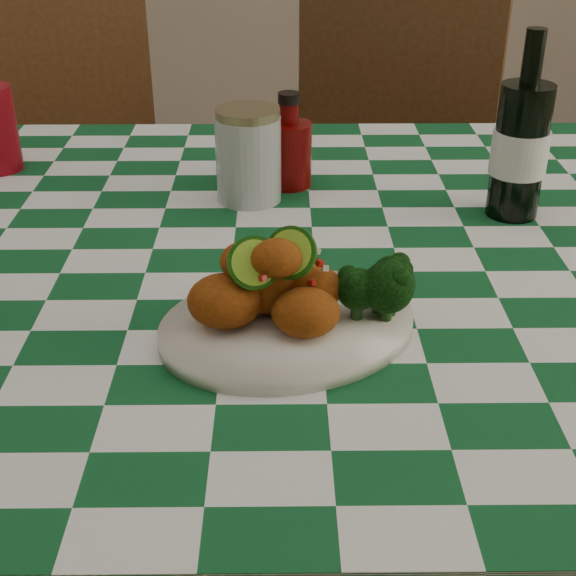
{
  "coord_description": "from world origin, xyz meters",
  "views": [
    {
      "loc": [
        0.06,
        -0.92,
        1.24
      ],
      "look_at": [
        0.07,
        -0.2,
        0.84
      ],
      "focal_mm": 50.0,
      "sensor_mm": 36.0,
      "label": 1
    }
  ],
  "objects_px": {
    "dining_table": "(242,482)",
    "mason_jar": "(248,155)",
    "beer_bottle": "(523,126)",
    "wooden_chair_left": "(85,218)",
    "plate": "(288,326)",
    "fried_chicken_pile": "(277,280)",
    "wooden_chair_right": "(367,225)",
    "ketchup_bottle": "(289,140)"
  },
  "relations": [
    {
      "from": "dining_table",
      "to": "mason_jar",
      "type": "bearing_deg",
      "value": 84.63
    },
    {
      "from": "beer_bottle",
      "to": "wooden_chair_left",
      "type": "height_order",
      "value": "beer_bottle"
    },
    {
      "from": "beer_bottle",
      "to": "wooden_chair_left",
      "type": "distance_m",
      "value": 1.09
    },
    {
      "from": "plate",
      "to": "mason_jar",
      "type": "bearing_deg",
      "value": 98.13
    },
    {
      "from": "fried_chicken_pile",
      "to": "wooden_chair_left",
      "type": "distance_m",
      "value": 1.12
    },
    {
      "from": "plate",
      "to": "wooden_chair_right",
      "type": "xyz_separation_m",
      "value": [
        0.18,
        0.9,
        -0.29
      ]
    },
    {
      "from": "ketchup_bottle",
      "to": "beer_bottle",
      "type": "xyz_separation_m",
      "value": [
        0.31,
        -0.11,
        0.06
      ]
    },
    {
      "from": "mason_jar",
      "to": "beer_bottle",
      "type": "xyz_separation_m",
      "value": [
        0.37,
        -0.06,
        0.06
      ]
    },
    {
      "from": "plate",
      "to": "wooden_chair_right",
      "type": "distance_m",
      "value": 0.96
    },
    {
      "from": "dining_table",
      "to": "fried_chicken_pile",
      "type": "relative_size",
      "value": 11.52
    },
    {
      "from": "dining_table",
      "to": "ketchup_bottle",
      "type": "distance_m",
      "value": 0.52
    },
    {
      "from": "dining_table",
      "to": "beer_bottle",
      "type": "relative_size",
      "value": 6.61
    },
    {
      "from": "beer_bottle",
      "to": "wooden_chair_left",
      "type": "xyz_separation_m",
      "value": [
        -0.77,
        0.66,
        -0.42
      ]
    },
    {
      "from": "wooden_chair_right",
      "to": "dining_table",
      "type": "bearing_deg",
      "value": -88.8
    },
    {
      "from": "dining_table",
      "to": "wooden_chair_right",
      "type": "bearing_deg",
      "value": 70.11
    },
    {
      "from": "mason_jar",
      "to": "wooden_chair_right",
      "type": "distance_m",
      "value": 0.68
    },
    {
      "from": "fried_chicken_pile",
      "to": "wooden_chair_right",
      "type": "xyz_separation_m",
      "value": [
        0.2,
        0.9,
        -0.35
      ]
    },
    {
      "from": "mason_jar",
      "to": "plate",
      "type": "bearing_deg",
      "value": -81.87
    },
    {
      "from": "fried_chicken_pile",
      "to": "ketchup_bottle",
      "type": "xyz_separation_m",
      "value": [
        0.02,
        0.42,
        0.01
      ]
    },
    {
      "from": "fried_chicken_pile",
      "to": "beer_bottle",
      "type": "height_order",
      "value": "beer_bottle"
    },
    {
      "from": "fried_chicken_pile",
      "to": "dining_table",
      "type": "bearing_deg",
      "value": 105.45
    },
    {
      "from": "plate",
      "to": "ketchup_bottle",
      "type": "distance_m",
      "value": 0.43
    },
    {
      "from": "plate",
      "to": "beer_bottle",
      "type": "height_order",
      "value": "beer_bottle"
    },
    {
      "from": "plate",
      "to": "fried_chicken_pile",
      "type": "distance_m",
      "value": 0.06
    },
    {
      "from": "dining_table",
      "to": "fried_chicken_pile",
      "type": "xyz_separation_m",
      "value": [
        0.06,
        -0.2,
        0.46
      ]
    },
    {
      "from": "beer_bottle",
      "to": "dining_table",
      "type": "bearing_deg",
      "value": -164.49
    },
    {
      "from": "wooden_chair_left",
      "to": "dining_table",
      "type": "bearing_deg",
      "value": -85.95
    },
    {
      "from": "mason_jar",
      "to": "wooden_chair_left",
      "type": "bearing_deg",
      "value": 123.81
    },
    {
      "from": "ketchup_bottle",
      "to": "wooden_chair_left",
      "type": "xyz_separation_m",
      "value": [
        -0.46,
        0.54,
        -0.36
      ]
    },
    {
      "from": "wooden_chair_left",
      "to": "wooden_chair_right",
      "type": "distance_m",
      "value": 0.64
    },
    {
      "from": "plate",
      "to": "ketchup_bottle",
      "type": "bearing_deg",
      "value": 89.22
    },
    {
      "from": "fried_chicken_pile",
      "to": "mason_jar",
      "type": "relative_size",
      "value": 1.08
    },
    {
      "from": "plate",
      "to": "wooden_chair_left",
      "type": "distance_m",
      "value": 1.11
    },
    {
      "from": "plate",
      "to": "wooden_chair_right",
      "type": "relative_size",
      "value": 0.27
    },
    {
      "from": "ketchup_bottle",
      "to": "wooden_chair_right",
      "type": "distance_m",
      "value": 0.62
    },
    {
      "from": "plate",
      "to": "mason_jar",
      "type": "relative_size",
      "value": 2.05
    },
    {
      "from": "mason_jar",
      "to": "wooden_chair_right",
      "type": "xyz_separation_m",
      "value": [
        0.24,
        0.53,
        -0.35
      ]
    },
    {
      "from": "wooden_chair_right",
      "to": "mason_jar",
      "type": "bearing_deg",
      "value": -92.85
    },
    {
      "from": "dining_table",
      "to": "wooden_chair_right",
      "type": "relative_size",
      "value": 1.65
    },
    {
      "from": "dining_table",
      "to": "fried_chicken_pile",
      "type": "height_order",
      "value": "fried_chicken_pile"
    },
    {
      "from": "plate",
      "to": "beer_bottle",
      "type": "xyz_separation_m",
      "value": [
        0.31,
        0.31,
        0.12
      ]
    },
    {
      "from": "beer_bottle",
      "to": "wooden_chair_right",
      "type": "relative_size",
      "value": 0.25
    }
  ]
}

